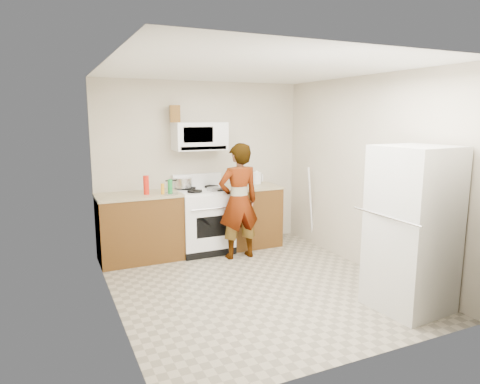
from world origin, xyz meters
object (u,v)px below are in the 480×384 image
microwave (199,136)px  fridge (412,229)px  kettle (257,178)px  gas_range (204,219)px  person (239,201)px  saucepan (184,183)px

microwave → fridge: 3.22m
microwave → kettle: size_ratio=4.33×
gas_range → fridge: bearing=-64.4°
person → saucepan: size_ratio=6.54×
person → saucepan: bearing=-47.9°
microwave → fridge: (1.29, -2.83, -0.85)m
gas_range → microwave: (0.00, 0.13, 1.21)m
gas_range → kettle: bearing=9.0°
microwave → saucepan: microwave is taller
saucepan → kettle: bearing=-1.5°
kettle → gas_range: bearing=-159.9°
fridge → saucepan: bearing=113.4°
person → saucepan: 0.91m
gas_range → kettle: (0.95, 0.15, 0.54)m
gas_range → microwave: bearing=90.0°
microwave → fridge: microwave is taller
person → microwave: bearing=-59.6°
gas_range → kettle: gas_range is taller
kettle → saucepan: 1.19m
saucepan → fridge: bearing=-62.0°
fridge → kettle: bearing=92.2°
saucepan → person: bearing=-48.0°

